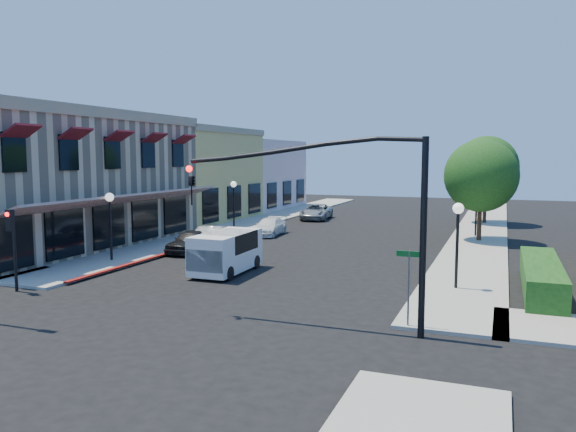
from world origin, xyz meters
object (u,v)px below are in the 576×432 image
(street_name_sign, at_px, (409,276))
(lamppost_right_near, at_px, (458,224))
(street_tree_a, at_px, (481,176))
(lamppost_left_far, at_px, (234,193))
(parked_car_c, at_px, (269,227))
(parked_car_d, at_px, (316,212))
(lamppost_left_near, at_px, (110,209))
(street_tree_b, at_px, (486,167))
(lamppost_right_far, at_px, (477,197))
(parked_car_b, at_px, (210,239))
(parked_car_a, at_px, (191,241))
(signal_mast_arm, at_px, (353,200))
(white_van, at_px, (226,250))
(secondary_signal, at_px, (12,235))

(street_name_sign, relative_size, lamppost_right_near, 0.70)
(street_tree_a, relative_size, lamppost_left_far, 1.82)
(parked_car_c, relative_size, parked_car_d, 0.84)
(street_name_sign, relative_size, lamppost_left_near, 0.70)
(street_name_sign, relative_size, lamppost_left_far, 0.70)
(street_tree_b, relative_size, lamppost_right_far, 1.97)
(lamppost_right_near, bearing_deg, parked_car_b, 160.40)
(street_tree_b, xyz_separation_m, parked_car_a, (-15.00, -20.00, -3.90))
(lamppost_right_near, relative_size, parked_car_b, 0.86)
(street_tree_a, xyz_separation_m, parked_car_a, (-15.00, -10.00, -3.55))
(signal_mast_arm, relative_size, parked_car_d, 1.68)
(lamppost_right_far, bearing_deg, parked_car_d, 154.49)
(signal_mast_arm, bearing_deg, street_tree_b, 84.49)
(lamppost_right_near, bearing_deg, parked_car_c, 137.94)
(street_tree_a, distance_m, parked_car_c, 14.21)
(lamppost_right_far, xyz_separation_m, white_van, (-10.28, -16.26, -1.64))
(street_tree_a, bearing_deg, signal_mast_arm, -98.17)
(street_name_sign, xyz_separation_m, lamppost_left_far, (-16.00, 19.80, 1.04))
(lamppost_right_near, bearing_deg, lamppost_left_far, 140.53)
(street_tree_b, xyz_separation_m, lamppost_right_far, (-0.30, -8.00, -1.81))
(lamppost_right_far, bearing_deg, signal_mast_arm, -96.70)
(street_tree_b, distance_m, street_name_sign, 29.96)
(lamppost_right_near, relative_size, parked_car_a, 0.94)
(parked_car_b, distance_m, parked_car_d, 17.36)
(lamppost_left_far, bearing_deg, parked_car_d, 66.09)
(lamppost_right_near, relative_size, lamppost_right_far, 1.00)
(signal_mast_arm, xyz_separation_m, lamppost_right_near, (2.64, 6.50, -1.35))
(street_tree_b, bearing_deg, street_tree_a, -90.00)
(white_van, bearing_deg, signal_mast_arm, -39.26)
(street_name_sign, distance_m, parked_car_b, 16.96)
(lamppost_right_near, relative_size, parked_car_d, 0.75)
(lamppost_right_near, height_order, parked_car_b, lamppost_right_near)
(lamppost_right_far, bearing_deg, parked_car_a, -140.77)
(signal_mast_arm, xyz_separation_m, parked_car_c, (-10.66, 18.50, -3.51))
(street_name_sign, height_order, parked_car_c, street_name_sign)
(white_van, xyz_separation_m, parked_car_c, (-3.02, 12.26, -0.51))
(street_tree_a, relative_size, lamppost_left_near, 1.82)
(street_tree_b, height_order, lamppost_left_near, street_tree_b)
(signal_mast_arm, bearing_deg, secondary_signal, -179.63)
(parked_car_a, height_order, parked_car_d, parked_car_d)
(street_tree_a, xyz_separation_m, parked_car_b, (-14.34, -9.00, -3.51))
(signal_mast_arm, distance_m, parked_car_d, 30.95)
(street_tree_a, bearing_deg, secondary_signal, -129.21)
(signal_mast_arm, bearing_deg, street_tree_a, 81.83)
(signal_mast_arm, distance_m, lamppost_right_far, 22.70)
(street_name_sign, relative_size, parked_car_d, 0.53)
(lamppost_right_near, distance_m, lamppost_right_far, 16.00)
(lamppost_right_near, bearing_deg, lamppost_left_near, 180.00)
(signal_mast_arm, bearing_deg, lamppost_right_far, 83.30)
(lamppost_left_far, bearing_deg, street_name_sign, -51.06)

